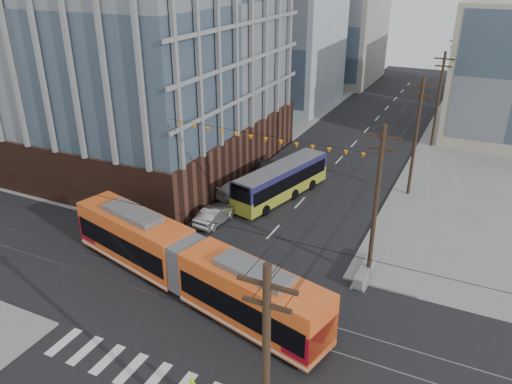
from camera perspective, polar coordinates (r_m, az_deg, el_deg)
ground at (r=30.44m, az=-9.24°, el=-16.23°), size 160.00×160.00×0.00m
office_building at (r=55.15m, az=-16.10°, el=18.11°), size 30.00×25.00×28.60m
bg_bldg_nw_near at (r=77.67m, az=1.96°, el=16.72°), size 18.00×16.00×18.00m
bg_bldg_nw_far at (r=95.12m, az=8.89°, el=18.54°), size 16.00×18.00×20.00m
utility_pole_far at (r=75.93m, az=21.55°, el=12.20°), size 0.30×0.30×11.00m
streetcar at (r=32.89m, az=-7.73°, el=-8.29°), size 20.83×7.93×4.00m
city_bus at (r=45.72m, az=2.90°, el=1.26°), size 5.15×11.63×3.22m
parked_car_silver at (r=41.65m, az=-4.64°, el=-2.59°), size 1.89×4.59×1.48m
parked_car_white at (r=46.43m, az=-1.85°, el=0.49°), size 3.53×5.52×1.49m
parked_car_grey at (r=50.96m, az=1.10°, el=2.71°), size 4.11×5.55×1.40m
jersey_barrier at (r=35.85m, az=12.49°, el=-8.63°), size 1.06×4.37×0.87m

